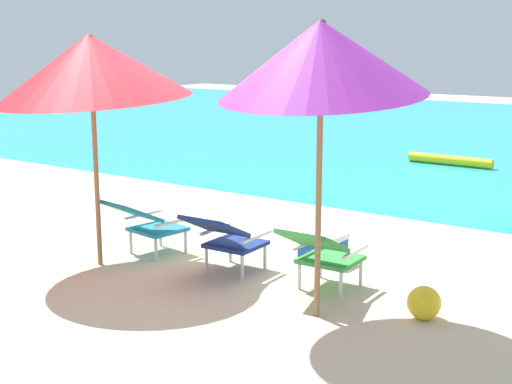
% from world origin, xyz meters
% --- Properties ---
extents(ground_plane, '(40.00, 40.00, 0.00)m').
position_xyz_m(ground_plane, '(0.00, 4.00, 0.00)').
color(ground_plane, beige).
extents(swim_buoy, '(1.60, 0.18, 0.18)m').
position_xyz_m(swim_buoy, '(-0.42, 7.21, 0.10)').
color(swim_buoy, yellow).
rests_on(swim_buoy, ocean_band).
extents(lounge_chair_left, '(0.66, 0.94, 0.68)m').
position_xyz_m(lounge_chair_left, '(-1.06, -0.33, 0.40)').
color(lounge_chair_left, teal).
rests_on(lounge_chair_left, ground_plane).
extents(lounge_chair_center, '(0.57, 0.89, 0.68)m').
position_xyz_m(lounge_chair_center, '(0.04, -0.32, 0.40)').
color(lounge_chair_center, navy).
rests_on(lounge_chair_center, ground_plane).
extents(lounge_chair_right, '(0.56, 0.89, 0.68)m').
position_xyz_m(lounge_chair_right, '(1.09, -0.22, 0.40)').
color(lounge_chair_right, '#338E3D').
rests_on(lounge_chair_right, ground_plane).
extents(beach_umbrella_left, '(2.57, 2.60, 2.45)m').
position_xyz_m(beach_umbrella_left, '(-1.27, -0.80, 2.06)').
color(beach_umbrella_left, olive).
rests_on(beach_umbrella_left, ground_plane).
extents(beach_umbrella_right, '(1.73, 1.78, 2.57)m').
position_xyz_m(beach_umbrella_right, '(1.34, -0.75, 2.18)').
color(beach_umbrella_right, olive).
rests_on(beach_umbrella_right, ground_plane).
extents(beach_ball, '(0.29, 0.29, 0.29)m').
position_xyz_m(beach_ball, '(2.13, -0.30, 0.14)').
color(beach_ball, yellow).
rests_on(beach_ball, ground_plane).
extents(cooler_box, '(0.49, 0.34, 0.32)m').
position_xyz_m(cooler_box, '(0.61, 0.63, 0.16)').
color(cooler_box, '#194CA5').
rests_on(cooler_box, ground_plane).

